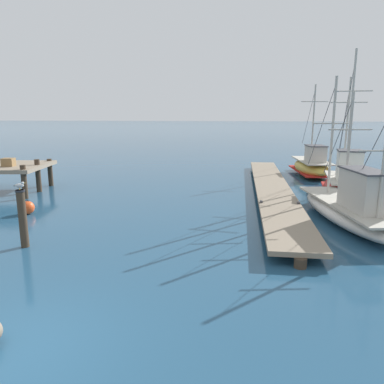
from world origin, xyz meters
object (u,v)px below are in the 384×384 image
object	(u,v)px
fishing_boat_1	(312,166)
fishing_boat_2	(346,183)
perched_seagull	(19,185)
mooring_buoy	(28,208)
mooring_piling	(23,218)
fishing_boat_0	(350,207)

from	to	relation	value
fishing_boat_1	fishing_boat_2	distance (m)	6.76
perched_seagull	mooring_buoy	xyz separation A→B (m)	(-2.16, 3.79, -1.78)
fishing_boat_2	mooring_piling	xyz separation A→B (m)	(-12.46, -9.20, 0.25)
fishing_boat_1	mooring_piling	xyz separation A→B (m)	(-11.94, -15.94, 0.29)
fishing_boat_2	perched_seagull	bearing A→B (deg)	-143.57
fishing_boat_0	fishing_boat_1	distance (m)	11.97
mooring_piling	mooring_buoy	size ratio (longest dim) A/B	2.96
fishing_boat_2	mooring_buoy	world-z (taller)	fishing_boat_2
fishing_boat_0	perched_seagull	bearing A→B (deg)	-160.48
fishing_boat_0	mooring_buoy	xyz separation A→B (m)	(-13.44, -0.20, -0.41)
fishing_boat_0	fishing_boat_2	bearing A→B (deg)	77.11
perched_seagull	mooring_piling	bearing A→B (deg)	8.80
perched_seagull	fishing_boat_1	bearing A→B (deg)	53.16
fishing_boat_1	perched_seagull	bearing A→B (deg)	-126.84
mooring_buoy	perched_seagull	bearing A→B (deg)	-60.31
fishing_boat_2	mooring_piling	bearing A→B (deg)	-143.56
fishing_boat_0	perched_seagull	size ratio (longest dim) A/B	21.97
mooring_piling	perched_seagull	size ratio (longest dim) A/B	5.04
fishing_boat_1	fishing_boat_2	bearing A→B (deg)	-85.57
fishing_boat_2	mooring_buoy	distance (m)	15.61
fishing_boat_0	fishing_boat_1	bearing A→B (deg)	86.80
fishing_boat_0	mooring_buoy	size ratio (longest dim) A/B	12.94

